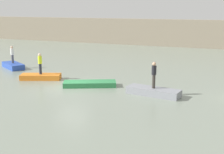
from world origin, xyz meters
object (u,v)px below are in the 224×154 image
at_px(rowboat_blue, 13,66).
at_px(rowboat_orange, 41,77).
at_px(rowboat_green, 90,84).
at_px(rowboat_grey, 153,92).
at_px(person_hiviz_shirt, 40,62).
at_px(person_white_shirt, 12,54).
at_px(person_dark_shirt, 154,74).

relative_size(rowboat_blue, rowboat_orange, 0.94).
bearing_deg(rowboat_green, rowboat_blue, 135.96).
relative_size(rowboat_grey, person_hiviz_shirt, 2.10).
bearing_deg(rowboat_grey, rowboat_green, -177.63).
bearing_deg(person_white_shirt, rowboat_green, -19.53).
distance_m(rowboat_blue, rowboat_orange, 5.99).
xyz_separation_m(rowboat_green, rowboat_grey, (5.07, -0.57, 0.06)).
bearing_deg(person_white_shirt, rowboat_grey, -15.25).
bearing_deg(person_dark_shirt, person_white_shirt, 164.75).
bearing_deg(rowboat_green, person_hiviz_shirt, 148.73).
distance_m(rowboat_orange, person_hiviz_shirt, 1.20).
height_order(rowboat_blue, rowboat_green, rowboat_blue).
relative_size(person_white_shirt, person_hiviz_shirt, 0.96).
bearing_deg(rowboat_blue, person_white_shirt, 0.00).
bearing_deg(person_hiviz_shirt, person_white_shirt, 150.29).
height_order(rowboat_grey, person_dark_shirt, person_dark_shirt).
xyz_separation_m(rowboat_grey, person_white_shirt, (-15.03, 4.10, 1.19)).
distance_m(rowboat_green, rowboat_grey, 5.11).
relative_size(rowboat_orange, person_hiviz_shirt, 1.86).
relative_size(rowboat_orange, person_dark_shirt, 1.81).
xyz_separation_m(rowboat_orange, person_white_shirt, (-5.20, 2.97, 1.23)).
distance_m(rowboat_green, person_dark_shirt, 5.27).
relative_size(rowboat_green, person_hiviz_shirt, 2.26).
xyz_separation_m(person_white_shirt, person_dark_shirt, (15.03, -4.10, 0.07)).
bearing_deg(rowboat_blue, rowboat_orange, 1.86).
bearing_deg(rowboat_blue, person_hiviz_shirt, 1.86).
distance_m(rowboat_grey, person_dark_shirt, 1.26).
relative_size(rowboat_orange, rowboat_green, 0.82).
relative_size(rowboat_blue, person_white_shirt, 1.81).
xyz_separation_m(rowboat_blue, person_dark_shirt, (15.03, -4.10, 1.26)).
height_order(rowboat_blue, rowboat_orange, rowboat_blue).
height_order(rowboat_green, person_hiviz_shirt, person_hiviz_shirt).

